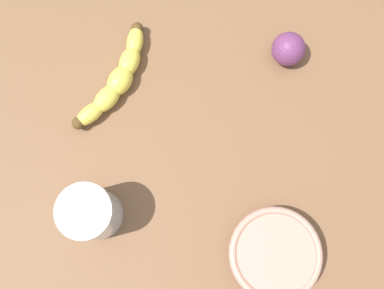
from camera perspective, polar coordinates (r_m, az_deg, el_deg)
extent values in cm
cube|color=brown|center=(70.89, -2.60, 0.25)|extent=(120.00, 120.00, 3.00)
ellipsoid|color=#E6D34A|center=(70.47, -13.41, 4.04)|extent=(5.57, 5.88, 2.69)
ellipsoid|color=#E6D34A|center=(70.69, -11.30, 6.08)|extent=(5.50, 6.31, 3.22)
ellipsoid|color=#E6D34A|center=(71.32, -9.59, 8.40)|extent=(5.33, 6.36, 3.74)
ellipsoid|color=#E6D34A|center=(72.33, -8.36, 10.89)|extent=(4.01, 5.86, 3.22)
ellipsoid|color=#E6D34A|center=(73.67, -7.64, 13.43)|extent=(2.85, 5.51, 2.69)
sphere|color=#513819|center=(70.51, -14.95, 2.78)|extent=(2.06, 2.06, 2.06)
sphere|color=#513819|center=(74.71, -7.33, 15.11)|extent=(2.06, 2.06, 2.06)
cylinder|color=silver|center=(64.46, -13.31, -8.89)|extent=(7.87, 7.87, 9.93)
cylinder|color=#F0B275|center=(64.93, -13.21, -8.92)|extent=(7.37, 7.37, 8.45)
cylinder|color=tan|center=(66.82, 10.88, -14.11)|extent=(11.62, 11.62, 3.98)
torus|color=tan|center=(65.46, 11.11, -14.14)|extent=(13.83, 13.83, 1.20)
sphere|color=#6B3360|center=(73.23, 12.76, 12.33)|extent=(5.56, 5.56, 5.56)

